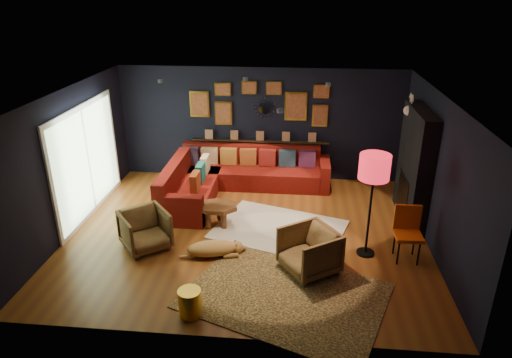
# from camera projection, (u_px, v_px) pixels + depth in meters

# --- Properties ---
(floor) EXTENTS (6.50, 6.50, 0.00)m
(floor) POSITION_uv_depth(u_px,v_px,m) (247.00, 233.00, 8.51)
(floor) COLOR brown
(floor) RESTS_ON ground
(room_walls) EXTENTS (6.50, 6.50, 6.50)m
(room_walls) POSITION_uv_depth(u_px,v_px,m) (247.00, 153.00, 7.88)
(room_walls) COLOR black
(room_walls) RESTS_ON ground
(sectional) EXTENTS (3.41, 2.69, 0.86)m
(sectional) POSITION_uv_depth(u_px,v_px,m) (229.00, 178.00, 10.09)
(sectional) COLOR maroon
(sectional) RESTS_ON ground
(ledge) EXTENTS (3.20, 0.12, 0.04)m
(ledge) POSITION_uv_depth(u_px,v_px,m) (260.00, 141.00, 10.60)
(ledge) COLOR black
(ledge) RESTS_ON room_walls
(gallery_wall) EXTENTS (3.15, 0.04, 1.02)m
(gallery_wall) POSITION_uv_depth(u_px,v_px,m) (260.00, 103.00, 10.29)
(gallery_wall) COLOR gold
(gallery_wall) RESTS_ON room_walls
(sunburst_mirror) EXTENTS (0.47, 0.16, 0.47)m
(sunburst_mirror) POSITION_uv_depth(u_px,v_px,m) (265.00, 108.00, 10.32)
(sunburst_mirror) COLOR silver
(sunburst_mirror) RESTS_ON room_walls
(fireplace) EXTENTS (0.31, 1.60, 2.20)m
(fireplace) POSITION_uv_depth(u_px,v_px,m) (414.00, 170.00, 8.66)
(fireplace) COLOR black
(fireplace) RESTS_ON ground
(deer_head) EXTENTS (0.50, 0.28, 0.45)m
(deer_head) POSITION_uv_depth(u_px,v_px,m) (418.00, 111.00, 8.71)
(deer_head) COLOR white
(deer_head) RESTS_ON fireplace
(sliding_door) EXTENTS (0.06, 2.80, 2.20)m
(sliding_door) POSITION_uv_depth(u_px,v_px,m) (87.00, 161.00, 8.91)
(sliding_door) COLOR white
(sliding_door) RESTS_ON ground
(ceiling_spots) EXTENTS (3.30, 2.50, 0.06)m
(ceiling_spots) POSITION_uv_depth(u_px,v_px,m) (251.00, 87.00, 8.24)
(ceiling_spots) COLOR black
(ceiling_spots) RESTS_ON room_walls
(shag_rug) EXTENTS (2.71, 2.30, 0.03)m
(shag_rug) POSITION_uv_depth(u_px,v_px,m) (279.00, 229.00, 8.60)
(shag_rug) COLOR silver
(shag_rug) RESTS_ON ground
(leopard_rug) EXTENTS (3.35, 2.89, 0.02)m
(leopard_rug) POSITION_uv_depth(u_px,v_px,m) (285.00, 295.00, 6.79)
(leopard_rug) COLOR tan
(leopard_rug) RESTS_ON ground
(coffee_table) EXTENTS (0.83, 0.63, 0.40)m
(coffee_table) POSITION_uv_depth(u_px,v_px,m) (217.00, 209.00, 8.65)
(coffee_table) COLOR brown
(coffee_table) RESTS_ON shag_rug
(pouf) EXTENTS (0.48, 0.48, 0.32)m
(pouf) POSITION_uv_depth(u_px,v_px,m) (193.00, 212.00, 8.90)
(pouf) COLOR maroon
(pouf) RESTS_ON shag_rug
(armchair_left) EXTENTS (1.02, 1.01, 0.77)m
(armchair_left) POSITION_uv_depth(u_px,v_px,m) (145.00, 228.00, 7.89)
(armchair_left) COLOR #B08044
(armchair_left) RESTS_ON ground
(armchair_right) EXTENTS (1.05, 1.06, 0.81)m
(armchair_right) POSITION_uv_depth(u_px,v_px,m) (309.00, 249.00, 7.24)
(armchair_right) COLOR #B08044
(armchair_right) RESTS_ON ground
(gold_stool) EXTENTS (0.33, 0.33, 0.41)m
(gold_stool) POSITION_uv_depth(u_px,v_px,m) (190.00, 303.00, 6.33)
(gold_stool) COLOR gold
(gold_stool) RESTS_ON ground
(orange_chair) EXTENTS (0.45, 0.45, 0.93)m
(orange_chair) POSITION_uv_depth(u_px,v_px,m) (408.00, 228.00, 7.56)
(orange_chair) COLOR black
(orange_chair) RESTS_ON ground
(floor_lamp) EXTENTS (0.50, 0.50, 1.81)m
(floor_lamp) POSITION_uv_depth(u_px,v_px,m) (374.00, 171.00, 7.26)
(floor_lamp) COLOR black
(floor_lamp) RESTS_ON ground
(dog) EXTENTS (1.26, 0.82, 0.37)m
(dog) POSITION_uv_depth(u_px,v_px,m) (212.00, 246.00, 7.72)
(dog) COLOR #B98F47
(dog) RESTS_ON leopard_rug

